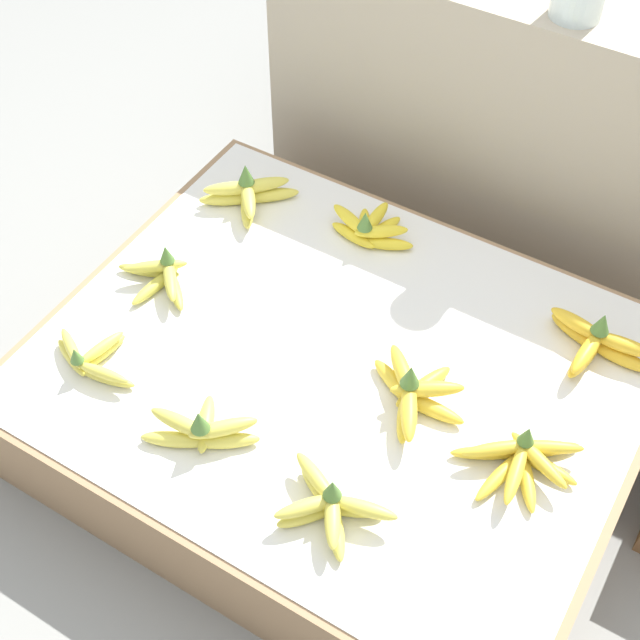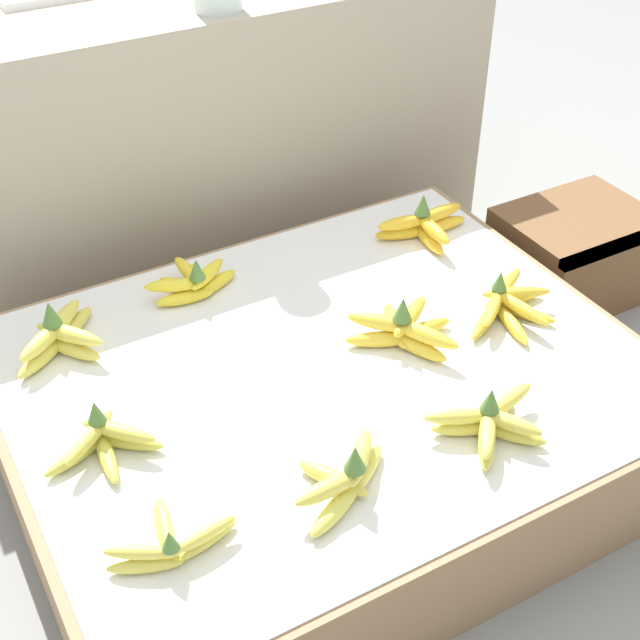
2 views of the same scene
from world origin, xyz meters
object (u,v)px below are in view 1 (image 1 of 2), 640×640
(banana_bunch_middle_midright, at_px, (413,393))
(banana_bunch_back_left, at_px, (248,194))
(banana_bunch_front_midright, at_px, (330,505))
(banana_bunch_back_right, at_px, (596,343))
(banana_bunch_middle_left, at_px, (161,276))
(banana_bunch_front_left, at_px, (92,359))
(banana_bunch_front_midleft, at_px, (202,430))
(banana_bunch_back_midleft, at_px, (370,229))
(banana_bunch_middle_right, at_px, (522,460))

(banana_bunch_middle_midright, xyz_separation_m, banana_bunch_back_left, (-0.60, 0.31, 0.00))
(banana_bunch_front_midright, xyz_separation_m, banana_bunch_back_right, (0.27, 0.59, 0.00))
(banana_bunch_middle_left, bearing_deg, banana_bunch_front_left, -85.22)
(banana_bunch_front_midleft, bearing_deg, banana_bunch_middle_left, 138.25)
(banana_bunch_front_midleft, relative_size, banana_bunch_back_midleft, 0.97)
(banana_bunch_back_left, bearing_deg, banana_bunch_middle_right, -21.86)
(banana_bunch_front_midright, relative_size, banana_bunch_back_midleft, 1.05)
(banana_bunch_back_midleft, distance_m, banana_bunch_back_right, 0.56)
(banana_bunch_middle_left, relative_size, banana_bunch_middle_midright, 0.91)
(banana_bunch_front_midleft, distance_m, banana_bunch_back_left, 0.66)
(banana_bunch_front_left, relative_size, banana_bunch_middle_left, 1.02)
(banana_bunch_front_midleft, xyz_separation_m, banana_bunch_middle_left, (-0.31, 0.28, -0.00))
(banana_bunch_front_midleft, relative_size, banana_bunch_middle_left, 1.00)
(banana_bunch_middle_left, relative_size, banana_bunch_back_midleft, 0.97)
(banana_bunch_middle_left, xyz_separation_m, banana_bunch_back_midleft, (0.32, 0.36, 0.00))
(banana_bunch_back_left, height_order, banana_bunch_back_midleft, banana_bunch_back_left)
(banana_bunch_middle_midright, distance_m, banana_bunch_middle_right, 0.24)
(banana_bunch_back_right, bearing_deg, banana_bunch_middle_right, -93.61)
(banana_bunch_back_midleft, bearing_deg, banana_bunch_back_right, -6.04)
(banana_bunch_back_left, xyz_separation_m, banana_bunch_back_midleft, (0.30, 0.05, -0.01))
(banana_bunch_back_left, bearing_deg, banana_bunch_front_midright, -45.93)
(banana_bunch_front_midright, relative_size, banana_bunch_middle_left, 1.08)
(banana_bunch_front_midright, distance_m, banana_bunch_middle_right, 0.37)
(banana_bunch_middle_right, xyz_separation_m, banana_bunch_back_left, (-0.84, 0.34, 0.01))
(banana_bunch_middle_right, bearing_deg, banana_bunch_front_left, -164.60)
(banana_bunch_front_left, relative_size, banana_bunch_front_midright, 0.94)
(banana_bunch_front_left, height_order, banana_bunch_middle_left, banana_bunch_middle_left)
(banana_bunch_middle_left, height_order, banana_bunch_middle_midright, banana_bunch_middle_midright)
(banana_bunch_front_midleft, relative_size, banana_bunch_middle_right, 0.89)
(banana_bunch_back_right, bearing_deg, banana_bunch_middle_midright, -130.70)
(banana_bunch_middle_midright, bearing_deg, banana_bunch_back_midleft, 129.49)
(banana_bunch_middle_right, relative_size, banana_bunch_back_midleft, 1.08)
(banana_bunch_front_left, relative_size, banana_bunch_back_right, 0.92)
(banana_bunch_middle_left, bearing_deg, banana_bunch_front_midright, -25.87)
(banana_bunch_front_left, distance_m, banana_bunch_middle_midright, 0.65)
(banana_bunch_front_midleft, distance_m, banana_bunch_back_midleft, 0.64)
(banana_bunch_front_left, bearing_deg, banana_bunch_back_right, 33.10)
(banana_bunch_middle_midright, bearing_deg, banana_bunch_back_left, 152.60)
(banana_bunch_front_midright, bearing_deg, banana_bunch_back_left, 134.07)
(banana_bunch_middle_midright, relative_size, banana_bunch_middle_right, 0.98)
(banana_bunch_front_midleft, distance_m, banana_bunch_middle_right, 0.60)
(banana_bunch_front_midleft, relative_size, banana_bunch_back_left, 1.02)
(banana_bunch_front_midleft, xyz_separation_m, banana_bunch_middle_midright, (0.30, 0.28, 0.00))
(banana_bunch_front_midleft, xyz_separation_m, banana_bunch_back_midleft, (0.00, 0.64, -0.00))
(banana_bunch_front_midleft, distance_m, banana_bunch_middle_left, 0.42)
(banana_bunch_back_left, height_order, banana_bunch_back_right, banana_bunch_back_left)
(banana_bunch_back_midleft, bearing_deg, banana_bunch_front_midleft, -90.41)
(banana_bunch_front_left, xyz_separation_m, banana_bunch_middle_right, (0.83, 0.23, 0.00))
(banana_bunch_front_left, relative_size, banana_bunch_front_midleft, 1.02)
(banana_bunch_middle_midright, distance_m, banana_bunch_back_right, 0.40)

